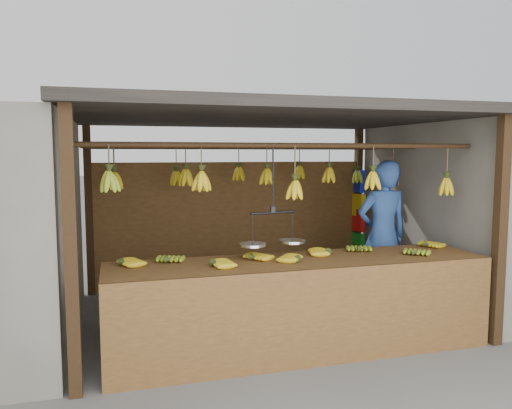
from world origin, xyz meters
name	(u,v)px	position (x,y,z in m)	size (l,w,h in m)	color
ground	(263,315)	(0.00, 0.00, 0.00)	(80.00, 80.00, 0.00)	#5B5B57
stall	(255,149)	(0.00, 0.33, 1.97)	(4.30, 3.30, 2.40)	black
counter	(305,282)	(0.04, -1.23, 0.72)	(3.69, 0.84, 0.96)	brown
hanging_bananas	(263,179)	(0.00, -0.01, 1.63)	(3.61, 2.22, 0.39)	#92A523
balance_scale	(273,237)	(-0.20, -1.00, 1.12)	(0.68, 0.33, 0.96)	black
vendor	(383,235)	(1.51, -0.12, 0.92)	(0.67, 0.44, 1.84)	#3359A5
bag_bundles	(359,213)	(1.94, 1.35, 1.02)	(0.08, 0.26, 1.31)	#1426BF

